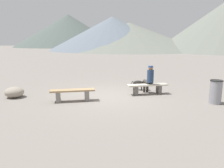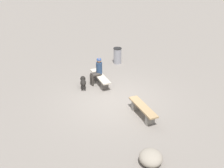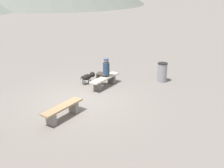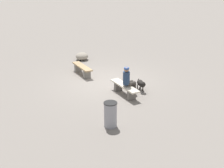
# 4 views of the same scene
# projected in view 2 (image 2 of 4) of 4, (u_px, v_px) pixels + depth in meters

# --- Properties ---
(ground) EXTENTS (210.00, 210.00, 0.06)m
(ground) POSITION_uv_depth(u_px,v_px,m) (115.00, 101.00, 11.94)
(ground) COLOR gray
(bench_left) EXTENTS (1.71, 0.58, 0.46)m
(bench_left) POSITION_uv_depth(u_px,v_px,m) (143.00, 110.00, 10.72)
(bench_left) COLOR gray
(bench_left) RESTS_ON ground
(bench_right) EXTENTS (1.77, 0.60, 0.44)m
(bench_right) POSITION_uv_depth(u_px,v_px,m) (100.00, 78.00, 13.13)
(bench_right) COLOR #605B56
(bench_right) RESTS_ON ground
(seated_person) EXTENTS (0.31, 0.59, 1.25)m
(seated_person) POSITION_uv_depth(u_px,v_px,m) (97.00, 70.00, 13.00)
(seated_person) COLOR navy
(seated_person) RESTS_ON ground
(dog) EXTENTS (0.73, 0.47, 0.49)m
(dog) POSITION_uv_depth(u_px,v_px,m) (83.00, 82.00, 12.78)
(dog) COLOR black
(dog) RESTS_ON ground
(trash_bin) EXTENTS (0.45, 0.45, 0.88)m
(trash_bin) POSITION_uv_depth(u_px,v_px,m) (117.00, 56.00, 15.31)
(trash_bin) COLOR gray
(trash_bin) RESTS_ON ground
(boulder) EXTENTS (0.99, 0.97, 0.43)m
(boulder) POSITION_uv_depth(u_px,v_px,m) (151.00, 158.00, 8.50)
(boulder) COLOR gray
(boulder) RESTS_ON ground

